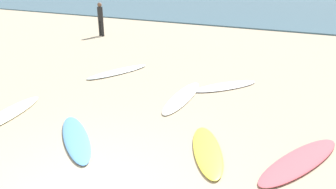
{
  "coord_description": "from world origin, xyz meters",
  "views": [
    {
      "loc": [
        2.97,
        -3.22,
        3.4
      ],
      "look_at": [
        -0.52,
        3.78,
        0.3
      ],
      "focal_mm": 34.39,
      "sensor_mm": 36.0,
      "label": 1
    }
  ],
  "objects": [
    {
      "name": "surfboard_3",
      "position": [
        2.89,
        2.47,
        0.04
      ],
      "size": [
        1.55,
        2.47,
        0.07
      ],
      "primitive_type": "ellipsoid",
      "rotation": [
        0.0,
        0.0,
        -0.43
      ],
      "color": "#E2515B",
      "rests_on": "ground_plane"
    },
    {
      "name": "surfboard_5",
      "position": [
        -1.44,
        1.26,
        0.04
      ],
      "size": [
        2.0,
        1.83,
        0.08
      ],
      "primitive_type": "ellipsoid",
      "rotation": [
        0.0,
        0.0,
        0.86
      ],
      "color": "#5492D5",
      "rests_on": "ground_plane"
    },
    {
      "name": "surfboard_2",
      "position": [
        -0.38,
        4.39,
        0.03
      ],
      "size": [
        0.71,
        2.62,
        0.06
      ],
      "primitive_type": "ellipsoid",
      "rotation": [
        0.0,
        0.0,
        0.07
      ],
      "color": "white",
      "rests_on": "ground_plane"
    },
    {
      "name": "surfboard_7",
      "position": [
        0.43,
        5.79,
        0.03
      ],
      "size": [
        1.85,
        2.09,
        0.06
      ],
      "primitive_type": "ellipsoid",
      "rotation": [
        0.0,
        0.0,
        2.46
      ],
      "color": "white",
      "rests_on": "ground_plane"
    },
    {
      "name": "surfboard_1",
      "position": [
        1.22,
        2.04,
        0.04
      ],
      "size": [
        1.38,
        2.0,
        0.08
      ],
      "primitive_type": "ellipsoid",
      "rotation": [
        0.0,
        0.0,
        0.47
      ],
      "color": "yellow",
      "rests_on": "ground_plane"
    },
    {
      "name": "beachgoer_near",
      "position": [
        -7.78,
        10.45,
        0.96
      ],
      "size": [
        0.34,
        0.33,
        1.72
      ],
      "rotation": [
        0.0,
        0.0,
        2.95
      ],
      "color": "black",
      "rests_on": "ground_plane"
    },
    {
      "name": "ocean_water",
      "position": [
        0.0,
        36.03,
        0.04
      ],
      "size": [
        120.0,
        40.0,
        0.08
      ],
      "primitive_type": "cube",
      "color": "#426675",
      "rests_on": "ground_plane"
    },
    {
      "name": "surfboard_8",
      "position": [
        -3.78,
        1.47,
        0.03
      ],
      "size": [
        1.08,
        2.4,
        0.07
      ],
      "primitive_type": "ellipsoid",
      "rotation": [
        0.0,
        0.0,
        0.22
      ],
      "color": "#E9EDC5",
      "rests_on": "ground_plane"
    },
    {
      "name": "surfboard_6",
      "position": [
        -3.33,
        5.53,
        0.04
      ],
      "size": [
        1.37,
        2.47,
        0.08
      ],
      "primitive_type": "ellipsoid",
      "rotation": [
        0.0,
        0.0,
        -0.36
      ],
      "color": "white",
      "rests_on": "ground_plane"
    }
  ]
}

